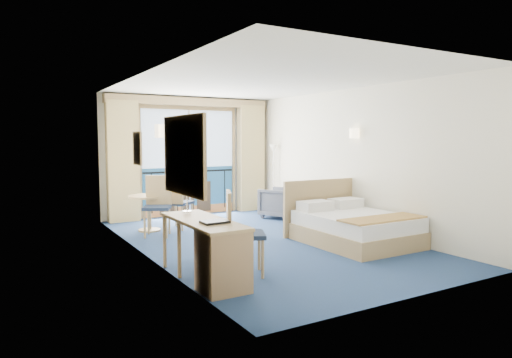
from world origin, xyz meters
name	(u,v)px	position (x,y,z in m)	size (l,w,h in m)	color
floor	(261,241)	(0.00, 0.00, 0.00)	(6.50, 6.50, 0.00)	navy
room_walls	(261,137)	(0.00, 0.00, 1.78)	(4.04, 6.54, 2.72)	white
balcony_door	(189,165)	(-0.01, 3.22, 1.14)	(2.36, 0.03, 2.52)	navy
curtain_left	(123,161)	(-1.55, 3.07, 1.28)	(0.65, 0.22, 2.55)	tan
curtain_right	(251,158)	(1.55, 3.07, 1.28)	(0.65, 0.22, 2.55)	tan
pelmet	(190,102)	(0.00, 3.10, 2.58)	(3.80, 0.25, 0.18)	#A38858
mirror	(184,155)	(-1.97, -1.50, 1.55)	(0.05, 1.25, 0.95)	#A38858
wall_print	(138,148)	(-1.97, 0.45, 1.60)	(0.04, 0.42, 0.52)	#A38858
sconce_left	(161,131)	(-1.94, -0.60, 1.85)	(0.18, 0.18, 0.18)	#FFE3B2
sconce_right	(354,133)	(1.94, -0.15, 1.85)	(0.18, 0.18, 0.18)	#FFE3B2
bed	(353,226)	(1.25, -0.91, 0.28)	(1.60, 1.90, 1.00)	#A38858
nightstand	(334,214)	(1.76, 0.19, 0.29)	(0.44, 0.42, 0.58)	#9E7853
phone	(334,197)	(1.79, 0.21, 0.62)	(0.19, 0.15, 0.09)	white
armchair	(279,203)	(1.55, 1.80, 0.34)	(0.72, 0.74, 0.67)	#40444E
floor_lamp	(274,161)	(1.86, 2.52, 1.22)	(0.22, 0.22, 1.61)	silver
desk	(219,254)	(-1.71, -1.90, 0.42)	(0.55, 1.60, 0.75)	#A38858
desk_chair	(239,228)	(-1.25, -1.53, 0.61)	(0.62, 0.62, 1.08)	#1B2840
folder	(215,222)	(-1.69, -1.75, 0.76)	(0.31, 0.23, 0.03)	black
desk_lamp	(187,189)	(-1.72, -0.95, 1.09)	(0.12, 0.12, 0.45)	silver
round_table	(149,204)	(-1.39, 1.83, 0.52)	(0.76, 0.76, 0.68)	#A38858
table_chair_a	(176,199)	(-0.89, 1.70, 0.59)	(0.64, 0.64, 1.05)	#1B2840
table_chair_b	(158,202)	(-1.37, 1.36, 0.61)	(0.63, 0.64, 1.08)	#1B2840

